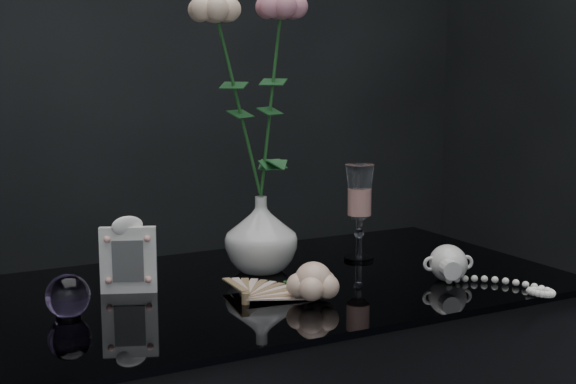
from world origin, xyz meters
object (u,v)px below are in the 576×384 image
loose_rose (313,281)px  pearl_jar (448,261)px  wine_glass (359,213)px  picture_frame (128,254)px  paperweight (68,296)px  vase (261,234)px

loose_rose → pearl_jar: pearl_jar is taller
pearl_jar → loose_rose: bearing=-161.2°
wine_glass → picture_frame: wine_glass is taller
wine_glass → pearl_jar: 0.22m
wine_glass → paperweight: 0.61m
vase → loose_rose: vase is taller
loose_rose → paperweight: bearing=148.4°
vase → paperweight: size_ratio=2.09×
picture_frame → loose_rose: bearing=-14.3°
paperweight → pearl_jar: 0.67m
wine_glass → pearl_jar: wine_glass is taller
loose_rose → picture_frame: bearing=126.6°
pearl_jar → paperweight: bearing=-169.6°
vase → picture_frame: (-0.26, -0.02, -0.00)m
wine_glass → paperweight: size_ratio=2.81×
pearl_jar → picture_frame: bearing=179.5°
vase → picture_frame: size_ratio=1.07×
wine_glass → loose_rose: bearing=-137.5°
paperweight → loose_rose: size_ratio=0.36×
vase → loose_rose: bearing=-92.2°
picture_frame → pearl_jar: 0.57m
picture_frame → loose_rose: picture_frame is taller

